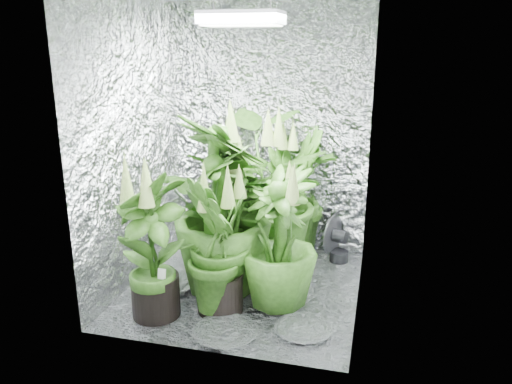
{
  "coord_description": "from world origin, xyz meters",
  "views": [
    {
      "loc": [
        0.88,
        -3.11,
        1.68
      ],
      "look_at": [
        0.09,
        0.0,
        0.72
      ],
      "focal_mm": 35.0,
      "sensor_mm": 36.0,
      "label": 1
    }
  ],
  "objects_px": {
    "plant_b": "(240,205)",
    "circulation_fan": "(336,242)",
    "plant_c": "(293,195)",
    "plant_e": "(261,196)",
    "plant_a": "(222,211)",
    "plant_d": "(221,207)",
    "plant_h": "(278,241)",
    "grow_lamp": "(242,18)",
    "plant_g": "(219,247)",
    "plant_f": "(153,246)"
  },
  "relations": [
    {
      "from": "plant_g",
      "to": "circulation_fan",
      "type": "relative_size",
      "value": 2.63
    },
    {
      "from": "plant_c",
      "to": "plant_h",
      "type": "height_order",
      "value": "plant_c"
    },
    {
      "from": "plant_c",
      "to": "plant_h",
      "type": "bearing_deg",
      "value": -86.56
    },
    {
      "from": "plant_b",
      "to": "plant_f",
      "type": "height_order",
      "value": "plant_f"
    },
    {
      "from": "plant_a",
      "to": "plant_e",
      "type": "xyz_separation_m",
      "value": [
        0.26,
        0.14,
        0.1
      ]
    },
    {
      "from": "plant_a",
      "to": "plant_b",
      "type": "height_order",
      "value": "plant_a"
    },
    {
      "from": "plant_g",
      "to": "circulation_fan",
      "type": "xyz_separation_m",
      "value": [
        0.65,
        0.98,
        -0.29
      ]
    },
    {
      "from": "plant_a",
      "to": "plant_c",
      "type": "distance_m",
      "value": 0.64
    },
    {
      "from": "plant_d",
      "to": "grow_lamp",
      "type": "bearing_deg",
      "value": 31.81
    },
    {
      "from": "plant_b",
      "to": "plant_g",
      "type": "height_order",
      "value": "plant_b"
    },
    {
      "from": "plant_f",
      "to": "circulation_fan",
      "type": "distance_m",
      "value": 1.56
    },
    {
      "from": "grow_lamp",
      "to": "plant_e",
      "type": "height_order",
      "value": "grow_lamp"
    },
    {
      "from": "plant_h",
      "to": "plant_c",
      "type": "bearing_deg",
      "value": 93.44
    },
    {
      "from": "plant_a",
      "to": "plant_b",
      "type": "distance_m",
      "value": 0.32
    },
    {
      "from": "plant_a",
      "to": "plant_d",
      "type": "xyz_separation_m",
      "value": [
        0.08,
        -0.25,
        0.12
      ]
    },
    {
      "from": "plant_c",
      "to": "plant_d",
      "type": "relative_size",
      "value": 0.85
    },
    {
      "from": "plant_c",
      "to": "plant_f",
      "type": "xyz_separation_m",
      "value": [
        -0.68,
        -1.13,
        -0.05
      ]
    },
    {
      "from": "plant_g",
      "to": "plant_f",
      "type": "bearing_deg",
      "value": -158.67
    },
    {
      "from": "plant_e",
      "to": "plant_f",
      "type": "distance_m",
      "value": 0.95
    },
    {
      "from": "plant_e",
      "to": "plant_b",
      "type": "bearing_deg",
      "value": 139.24
    },
    {
      "from": "plant_e",
      "to": "plant_f",
      "type": "height_order",
      "value": "plant_e"
    },
    {
      "from": "plant_b",
      "to": "circulation_fan",
      "type": "height_order",
      "value": "plant_b"
    },
    {
      "from": "plant_e",
      "to": "circulation_fan",
      "type": "relative_size",
      "value": 3.39
    },
    {
      "from": "plant_g",
      "to": "plant_c",
      "type": "bearing_deg",
      "value": 72.89
    },
    {
      "from": "plant_g",
      "to": "plant_e",
      "type": "bearing_deg",
      "value": 80.61
    },
    {
      "from": "plant_b",
      "to": "plant_e",
      "type": "bearing_deg",
      "value": -40.76
    },
    {
      "from": "plant_d",
      "to": "plant_a",
      "type": "bearing_deg",
      "value": 108.11
    },
    {
      "from": "plant_a",
      "to": "plant_d",
      "type": "bearing_deg",
      "value": -71.89
    },
    {
      "from": "plant_e",
      "to": "plant_f",
      "type": "xyz_separation_m",
      "value": [
        -0.49,
        -0.81,
        -0.13
      ]
    },
    {
      "from": "plant_h",
      "to": "circulation_fan",
      "type": "relative_size",
      "value": 2.65
    },
    {
      "from": "plant_g",
      "to": "plant_h",
      "type": "xyz_separation_m",
      "value": [
        0.35,
        0.16,
        0.01
      ]
    },
    {
      "from": "circulation_fan",
      "to": "grow_lamp",
      "type": "bearing_deg",
      "value": -113.92
    },
    {
      "from": "plant_h",
      "to": "plant_d",
      "type": "bearing_deg",
      "value": 165.15
    },
    {
      "from": "plant_d",
      "to": "plant_e",
      "type": "distance_m",
      "value": 0.43
    },
    {
      "from": "plant_c",
      "to": "plant_e",
      "type": "relative_size",
      "value": 0.88
    },
    {
      "from": "plant_g",
      "to": "circulation_fan",
      "type": "bearing_deg",
      "value": 56.3
    },
    {
      "from": "plant_c",
      "to": "plant_e",
      "type": "distance_m",
      "value": 0.38
    },
    {
      "from": "plant_h",
      "to": "plant_a",
      "type": "bearing_deg",
      "value": 143.93
    },
    {
      "from": "grow_lamp",
      "to": "plant_g",
      "type": "bearing_deg",
      "value": -100.1
    },
    {
      "from": "grow_lamp",
      "to": "plant_c",
      "type": "xyz_separation_m",
      "value": [
        0.24,
        0.63,
        -1.3
      ]
    },
    {
      "from": "plant_e",
      "to": "circulation_fan",
      "type": "xyz_separation_m",
      "value": [
        0.54,
        0.32,
        -0.44
      ]
    },
    {
      "from": "plant_a",
      "to": "plant_d",
      "type": "height_order",
      "value": "plant_d"
    },
    {
      "from": "plant_e",
      "to": "plant_h",
      "type": "xyz_separation_m",
      "value": [
        0.24,
        -0.5,
        -0.14
      ]
    },
    {
      "from": "plant_c",
      "to": "circulation_fan",
      "type": "bearing_deg",
      "value": 0.32
    },
    {
      "from": "plant_g",
      "to": "plant_h",
      "type": "bearing_deg",
      "value": 23.93
    },
    {
      "from": "plant_e",
      "to": "plant_d",
      "type": "bearing_deg",
      "value": -114.41
    },
    {
      "from": "grow_lamp",
      "to": "plant_d",
      "type": "bearing_deg",
      "value": -148.19
    },
    {
      "from": "plant_g",
      "to": "plant_d",
      "type": "bearing_deg",
      "value": 104.48
    },
    {
      "from": "plant_b",
      "to": "plant_d",
      "type": "xyz_separation_m",
      "value": [
        0.03,
        -0.57,
        0.17
      ]
    },
    {
      "from": "plant_c",
      "to": "grow_lamp",
      "type": "bearing_deg",
      "value": -110.78
    }
  ]
}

